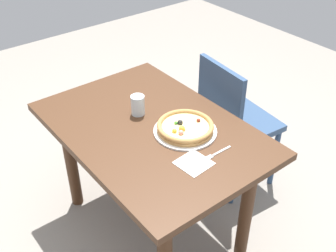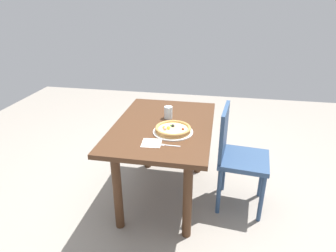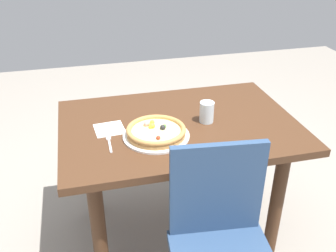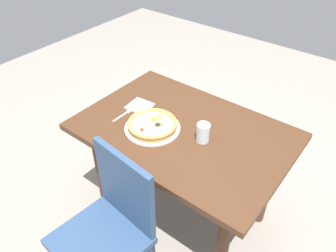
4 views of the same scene
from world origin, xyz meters
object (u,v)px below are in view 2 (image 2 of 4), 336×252
chair_near (237,154)px  drinking_glass (168,112)px  plate (173,132)px  pizza (173,129)px  dining_table (163,137)px  fork (167,145)px  napkin (152,143)px

chair_near → drinking_glass: bearing=-96.2°
plate → pizza: bearing=97.8°
pizza → chair_near: bearing=-74.0°
dining_table → chair_near: (0.01, -0.62, -0.11)m
pizza → drinking_glass: bearing=17.5°
plate → fork: 0.22m
dining_table → napkin: (-0.35, 0.02, 0.12)m
plate → fork: size_ratio=1.91×
dining_table → pizza: 0.23m
chair_near → plate: 0.58m
pizza → fork: (-0.22, 0.01, -0.03)m
dining_table → pizza: (-0.14, -0.11, 0.15)m
chair_near → napkin: size_ratio=6.40×
dining_table → drinking_glass: size_ratio=11.11×
plate → fork: (-0.22, 0.01, -0.00)m
chair_near → fork: chair_near is taller
chair_near → napkin: bearing=-54.9°
plate → drinking_glass: size_ratio=2.95×
fork → napkin: 0.12m
drinking_glass → napkin: 0.49m
chair_near → drinking_glass: (0.13, 0.60, 0.28)m
drinking_glass → chair_near: bearing=-102.3°
dining_table → chair_near: size_ratio=1.32×
chair_near → pizza: size_ratio=3.18×
pizza → fork: size_ratio=1.70×
dining_table → drinking_glass: 0.22m
fork → drinking_glass: bearing=-80.3°
chair_near → plate: size_ratio=2.85×
dining_table → plate: bearing=-143.1°
chair_near → napkin: chair_near is taller
napkin → pizza: bearing=-30.8°
pizza → fork: bearing=178.4°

